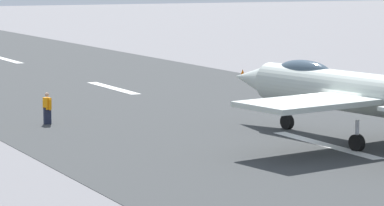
# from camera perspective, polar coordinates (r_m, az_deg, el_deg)

# --- Properties ---
(ground_plane) EXTENTS (400.00, 400.00, 0.00)m
(ground_plane) POSITION_cam_1_polar(r_m,az_deg,el_deg) (45.26, 7.91, -2.49)
(ground_plane) COLOR slate
(runway_strip) EXTENTS (240.00, 26.00, 0.02)m
(runway_strip) POSITION_cam_1_polar(r_m,az_deg,el_deg) (45.24, 7.92, -2.48)
(runway_strip) COLOR #363839
(runway_strip) RESTS_ON ground
(fighter_jet) EXTENTS (16.84, 13.94, 5.63)m
(fighter_jet) POSITION_cam_1_polar(r_m,az_deg,el_deg) (46.07, 9.46, 0.72)
(fighter_jet) COLOR #B3BCB4
(fighter_jet) RESTS_ON ground
(crew_person) EXTENTS (0.69, 0.36, 1.69)m
(crew_person) POSITION_cam_1_polar(r_m,az_deg,el_deg) (51.57, -8.46, -0.32)
(crew_person) COLOR #1E2338
(crew_person) RESTS_ON ground
(marker_cone_far) EXTENTS (0.44, 0.44, 0.55)m
(marker_cone_far) POSITION_cam_1_polar(r_m,az_deg,el_deg) (75.12, 2.98, 1.77)
(marker_cone_far) COLOR orange
(marker_cone_far) RESTS_ON ground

